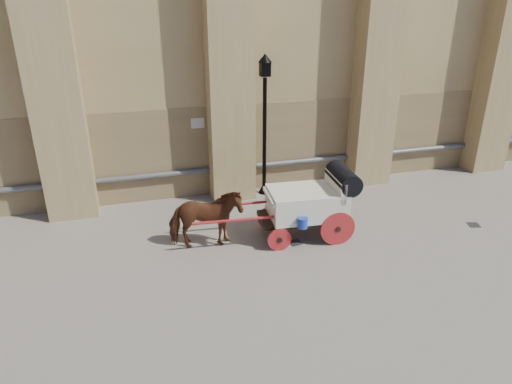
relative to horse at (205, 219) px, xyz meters
name	(u,v)px	position (x,y,z in m)	size (l,w,h in m)	color
ground	(298,243)	(2.44, -0.49, -0.82)	(90.00, 90.00, 0.00)	slate
horse	(205,219)	(0.00, 0.00, 0.00)	(0.88, 1.94, 1.63)	brown
carriage	(312,201)	(2.93, -0.15, 0.24)	(4.56, 1.66, 1.96)	black
street_lamp	(265,122)	(2.56, 3.10, 1.65)	(0.43, 0.43, 4.61)	black
drain_grate_near	(295,243)	(2.36, -0.47, -0.81)	(0.32, 0.32, 0.01)	black
drain_grate_far	(474,225)	(7.81, -0.93, -0.81)	(0.32, 0.32, 0.01)	black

